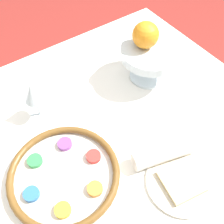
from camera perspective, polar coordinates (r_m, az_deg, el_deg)
name	(u,v)px	position (r m, az deg, el deg)	size (l,w,h in m)	color
ground_plane	(106,214)	(1.52, -1.24, -21.28)	(8.00, 8.00, 0.00)	maroon
dining_table	(105,187)	(1.15, -1.59, -15.99)	(1.13, 0.96, 0.78)	white
seder_plate	(64,175)	(0.74, -10.40, -13.26)	(0.31, 0.31, 0.03)	silver
wine_glass	(33,94)	(0.81, -16.78, 3.75)	(0.06, 0.06, 0.14)	silver
fruit_stand	(151,56)	(0.91, 8.44, 12.07)	(0.21, 0.21, 0.13)	silver
orange_fruit	(146,35)	(0.87, 7.33, 16.30)	(0.09, 0.09, 0.09)	orange
bread_plate	(181,182)	(0.75, 14.78, -14.56)	(0.19, 0.19, 0.02)	beige
napkin_roll	(163,153)	(0.76, 11.09, -8.84)	(0.19, 0.10, 0.05)	white
cup_near	(145,35)	(1.10, 7.18, 16.20)	(0.07, 0.07, 0.06)	silver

